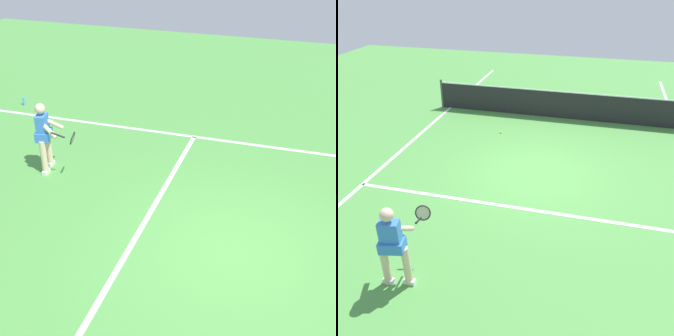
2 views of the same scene
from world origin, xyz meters
TOP-DOWN VIEW (x-y plane):
  - ground_plane at (0.00, 0.00)m, footprint 27.56×27.56m
  - service_line_marking at (0.00, -1.74)m, footprint 7.99×0.10m
  - sideline_left_marking at (-3.99, 0.00)m, footprint 0.10×19.20m
  - court_net at (0.00, 3.96)m, footprint 8.67×0.08m
  - tennis_player at (-1.51, -4.38)m, footprint 0.69×1.05m
  - tennis_ball_near at (-1.51, 2.15)m, footprint 0.07×0.07m

SIDE VIEW (x-z plane):
  - ground_plane at x=0.00m, z-range 0.00..0.00m
  - service_line_marking at x=0.00m, z-range 0.00..0.01m
  - sideline_left_marking at x=-3.99m, z-range 0.00..0.01m
  - tennis_ball_near at x=-1.51m, z-range 0.00..0.07m
  - court_net at x=0.00m, z-range -0.03..1.01m
  - tennis_player at x=-1.51m, z-range 0.07..1.62m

